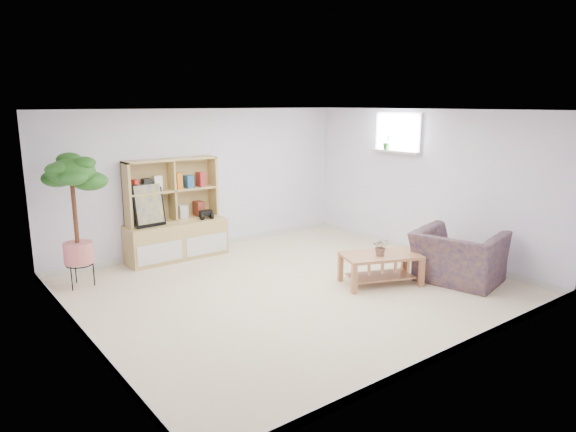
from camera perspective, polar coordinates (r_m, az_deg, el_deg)
floor at (r=7.13m, az=0.53°, el=-8.00°), size 5.50×5.00×0.01m
ceiling at (r=6.68m, az=0.57°, el=11.67°), size 5.50×5.00×0.01m
walls at (r=6.80m, az=0.55°, el=1.51°), size 5.51×5.01×2.40m
baseboard at (r=7.11m, az=0.53°, el=-7.62°), size 5.50×5.00×0.10m
window at (r=9.02m, az=12.16°, el=9.06°), size 0.10×0.98×0.68m
window_sill at (r=9.00m, az=11.82°, el=7.02°), size 0.14×1.00×0.04m
storage_unit at (r=8.44m, az=-12.39°, el=0.69°), size 1.63×0.55×1.63m
poster at (r=8.20m, az=-15.21°, el=1.17°), size 0.50×0.15×0.68m
toy_truck at (r=8.61m, az=-9.16°, el=0.23°), size 0.32×0.24×0.16m
coffee_table at (r=7.33m, az=10.22°, el=-5.82°), size 1.20×0.94×0.44m
table_plant at (r=7.17m, az=10.30°, el=-3.37°), size 0.30×0.30×0.25m
floor_tree at (r=7.49m, az=-22.53°, el=-0.59°), size 0.90×0.90×1.84m
armchair at (r=7.63m, az=18.42°, el=-3.95°), size 1.23×1.34×0.84m
sill_plant at (r=9.11m, az=10.92°, el=8.06°), size 0.16×0.13×0.25m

